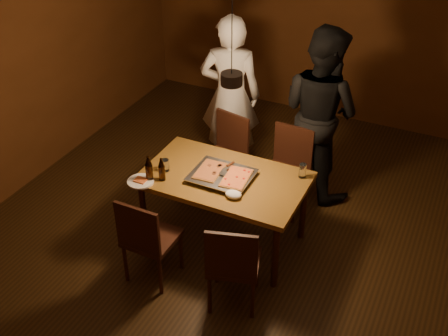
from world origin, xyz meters
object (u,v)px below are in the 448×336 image
at_px(chair_near_left, 146,234).
at_px(beer_bottle_a, 149,168).
at_px(chair_near_right, 233,260).
at_px(plate_slice, 141,181).
at_px(chair_far_left, 226,147).
at_px(pendant_lamp, 232,78).
at_px(pizza_tray, 222,176).
at_px(diner_white, 230,96).
at_px(diner_dark, 320,112).
at_px(chair_far_right, 289,161).
at_px(dining_table, 224,184).
at_px(beer_bottle_b, 162,169).

height_order(chair_near_left, beer_bottle_a, beer_bottle_a).
xyz_separation_m(chair_near_right, plate_slice, (-1.09, 0.35, 0.22)).
distance_m(chair_far_left, pendant_lamp, 1.53).
bearing_deg(chair_near_left, plate_slice, 126.05).
xyz_separation_m(pizza_tray, diner_white, (-0.51, 1.27, 0.14)).
distance_m(pizza_tray, diner_dark, 1.40).
bearing_deg(chair_far_right, chair_far_left, 4.68).
height_order(dining_table, pendant_lamp, pendant_lamp).
bearing_deg(diner_dark, chair_near_left, 91.76).
xyz_separation_m(diner_white, diner_dark, (1.02, 0.02, 0.02)).
height_order(pizza_tray, beer_bottle_a, beer_bottle_a).
distance_m(pizza_tray, beer_bottle_a, 0.66).
bearing_deg(dining_table, diner_white, 112.68).
distance_m(chair_near_left, beer_bottle_a, 0.61).
height_order(diner_white, diner_dark, diner_dark).
relative_size(plate_slice, diner_white, 0.13).
bearing_deg(plate_slice, chair_near_right, -17.98).
xyz_separation_m(diner_white, pendant_lamp, (0.59, -1.25, 0.85)).
distance_m(chair_far_left, beer_bottle_a, 1.20).
xyz_separation_m(beer_bottle_b, diner_white, (-0.03, 1.52, 0.05)).
bearing_deg(chair_far_right, chair_near_left, 68.70).
height_order(chair_near_left, beer_bottle_b, beer_bottle_b).
xyz_separation_m(chair_far_right, beer_bottle_b, (-0.83, -1.10, 0.33)).
bearing_deg(chair_near_right, chair_far_left, 100.25).
height_order(dining_table, beer_bottle_a, beer_bottle_a).
bearing_deg(pendant_lamp, chair_far_right, 72.27).
xyz_separation_m(dining_table, chair_near_right, (0.44, -0.75, -0.14)).
distance_m(chair_far_right, plate_slice, 1.59).
bearing_deg(dining_table, plate_slice, -148.34).
distance_m(diner_white, diner_dark, 1.02).
relative_size(pizza_tray, diner_dark, 0.30).
xyz_separation_m(beer_bottle_a, pendant_lamp, (0.66, 0.32, 0.88)).
bearing_deg(pendant_lamp, beer_bottle_b, -154.92).
relative_size(dining_table, pizza_tray, 2.73).
xyz_separation_m(plate_slice, diner_white, (0.13, 1.64, 0.15)).
height_order(chair_far_right, chair_near_right, same).
height_order(chair_far_left, plate_slice, chair_far_left).
distance_m(chair_near_left, plate_slice, 0.53).
height_order(chair_far_right, plate_slice, chair_far_right).
relative_size(chair_far_right, pendant_lamp, 0.44).
height_order(pizza_tray, plate_slice, pizza_tray).
bearing_deg(diner_dark, plate_slice, 80.04).
bearing_deg(pizza_tray, dining_table, 79.29).
bearing_deg(beer_bottle_a, dining_table, 29.55).
distance_m(dining_table, beer_bottle_b, 0.59).
bearing_deg(beer_bottle_b, chair_far_left, 82.81).
height_order(beer_bottle_a, plate_slice, beer_bottle_a).
distance_m(dining_table, chair_near_right, 0.88).
height_order(chair_far_left, diner_white, diner_white).
relative_size(chair_near_left, beer_bottle_a, 1.92).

